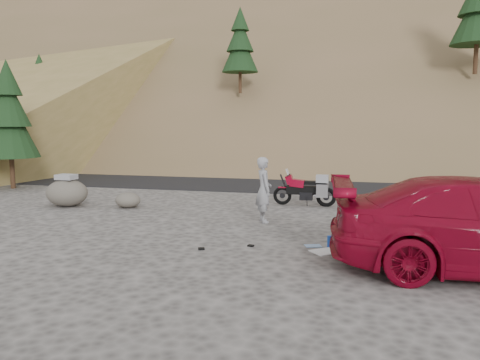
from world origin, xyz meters
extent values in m
plane|color=#474442|center=(0.00, 0.00, 0.00)|extent=(140.00, 140.00, 0.00)
cube|color=black|center=(0.00, 9.00, 0.00)|extent=(120.00, 7.00, 0.05)
cube|color=brown|center=(2.00, 30.00, 8.00)|extent=(110.00, 51.90, 46.72)
cube|color=brown|center=(2.00, 30.00, 8.30)|extent=(110.00, 43.28, 36.46)
cube|color=brown|center=(2.00, 50.00, 14.00)|extent=(120.00, 40.00, 30.00)
cylinder|color=#382514|center=(-4.00, 14.00, 4.90)|extent=(0.17, 0.17, 1.40)
cone|color=black|center=(-4.00, 14.00, 6.44)|extent=(2.00, 2.00, 2.25)
cone|color=black|center=(-4.00, 14.00, 7.29)|extent=(1.50, 1.50, 1.76)
cone|color=black|center=(-4.00, 14.00, 8.15)|extent=(1.00, 1.00, 1.26)
cylinder|color=#382514|center=(8.00, 15.00, 5.94)|extent=(0.22, 0.22, 1.82)
cone|color=black|center=(8.00, 15.00, 7.95)|extent=(2.60, 2.60, 2.92)
cylinder|color=#382514|center=(-18.00, 16.00, 3.57)|extent=(0.15, 0.15, 1.26)
cone|color=black|center=(-18.00, 16.00, 4.96)|extent=(1.80, 1.80, 2.03)
cone|color=black|center=(-18.00, 16.00, 5.72)|extent=(1.35, 1.35, 1.58)
cone|color=black|center=(-18.00, 16.00, 6.49)|extent=(0.90, 0.90, 1.13)
cylinder|color=#382514|center=(-11.00, 4.50, 0.77)|extent=(0.18, 0.18, 1.54)
cone|color=black|center=(-11.00, 4.50, 2.47)|extent=(2.20, 2.20, 2.47)
cone|color=black|center=(-11.00, 4.50, 3.41)|extent=(1.65, 1.65, 1.93)
cone|color=black|center=(-11.00, 4.50, 4.35)|extent=(1.10, 1.10, 1.39)
torus|color=black|center=(-0.03, 3.34, 0.29)|extent=(0.59, 0.11, 0.59)
cylinder|color=black|center=(-0.03, 3.34, 0.29)|extent=(0.18, 0.05, 0.18)
torus|color=black|center=(1.34, 3.34, 0.29)|extent=(0.62, 0.13, 0.62)
cylinder|color=black|center=(1.34, 3.34, 0.29)|extent=(0.20, 0.07, 0.20)
cylinder|color=black|center=(0.04, 3.34, 0.62)|extent=(0.33, 0.05, 0.72)
cylinder|color=black|center=(0.16, 3.34, 0.96)|extent=(0.04, 0.55, 0.04)
cube|color=black|center=(0.63, 3.34, 0.49)|extent=(1.07, 0.22, 0.27)
cube|color=black|center=(0.72, 3.34, 0.31)|extent=(0.40, 0.27, 0.25)
cube|color=maroon|center=(0.43, 3.34, 0.71)|extent=(0.47, 0.27, 0.28)
cube|color=maroon|center=(0.19, 3.34, 0.82)|extent=(0.27, 0.30, 0.31)
cube|color=silver|center=(0.13, 3.34, 1.05)|extent=(0.11, 0.27, 0.23)
cube|color=black|center=(0.85, 3.34, 0.73)|extent=(0.49, 0.20, 0.11)
cube|color=black|center=(1.19, 3.34, 0.69)|extent=(0.31, 0.16, 0.09)
cube|color=#B7B6BB|center=(1.23, 3.11, 0.51)|extent=(0.36, 0.11, 0.40)
cube|color=#B7B6BB|center=(1.23, 3.57, 0.51)|extent=(0.36, 0.11, 0.40)
cube|color=#98999E|center=(1.21, 3.34, 0.87)|extent=(0.37, 0.30, 0.23)
cube|color=maroon|center=(-0.03, 3.34, 0.56)|extent=(0.27, 0.11, 0.04)
cylinder|color=black|center=(0.77, 3.18, 0.16)|extent=(0.02, 0.19, 0.32)
cylinder|color=#B7B6BB|center=(1.16, 3.22, 0.36)|extent=(0.41, 0.08, 0.11)
imported|color=#98999E|center=(-0.13, 0.67, 0.00)|extent=(0.64, 0.74, 1.72)
ellipsoid|color=#544F48|center=(-6.54, 1.47, 0.42)|extent=(1.55, 1.41, 0.85)
cube|color=#98999E|center=(-6.54, 1.47, 0.94)|extent=(0.67, 0.53, 0.18)
ellipsoid|color=#544F48|center=(-4.58, 1.70, 0.23)|extent=(0.99, 0.95, 0.47)
cube|color=white|center=(1.62, -1.90, 0.01)|extent=(0.68, 0.67, 0.02)
cylinder|color=#1B42A2|center=(2.37, -0.46, 0.10)|extent=(0.55, 0.45, 0.21)
cylinder|color=#1B42A2|center=(1.69, -1.51, 0.12)|extent=(0.11, 0.11, 0.25)
cube|color=black|center=(0.07, -1.84, 0.02)|extent=(0.14, 0.11, 0.04)
cube|color=black|center=(-0.87, -2.32, 0.02)|extent=(0.15, 0.14, 0.04)
cube|color=#819FC7|center=(1.35, -1.51, 0.01)|extent=(0.40, 0.35, 0.01)
camera|label=1|loc=(2.12, -11.27, 2.62)|focal=35.00mm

